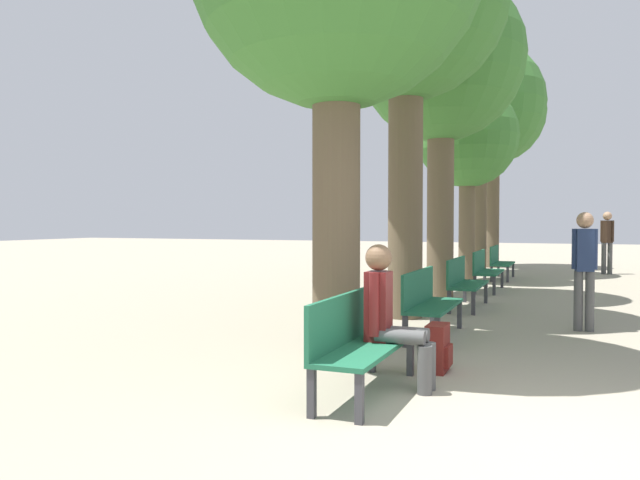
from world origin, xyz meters
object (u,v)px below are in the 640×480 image
(bench_row_3, at_px, (485,268))
(pedestrian_near, at_px, (584,263))
(bench_row_2, at_px, (463,280))
(bench_row_4, at_px, (499,260))
(bench_row_0, at_px, (356,337))
(backpack, at_px, (438,348))
(pedestrian_mid, at_px, (607,238))
(bench_row_1, at_px, (427,299))
(tree_row_1, at_px, (406,5))
(tree_row_3, at_px, (467,139))
(tree_row_5, at_px, (493,114))
(tree_row_4, at_px, (481,105))
(tree_row_2, at_px, (441,62))
(person_seated, at_px, (391,313))

(bench_row_3, relative_size, pedestrian_near, 1.02)
(bench_row_2, distance_m, bench_row_4, 5.73)
(bench_row_0, relative_size, bench_row_2, 1.00)
(bench_row_3, height_order, backpack, bench_row_3)
(pedestrian_mid, bearing_deg, backpack, -99.29)
(bench_row_1, distance_m, bench_row_2, 2.87)
(bench_row_4, distance_m, pedestrian_near, 7.66)
(tree_row_1, xyz_separation_m, tree_row_3, (0.00, 6.09, -1.30))
(tree_row_5, height_order, backpack, tree_row_5)
(tree_row_4, bearing_deg, pedestrian_near, -73.63)
(bench_row_1, bearing_deg, tree_row_2, 98.95)
(bench_row_1, bearing_deg, tree_row_3, 95.03)
(bench_row_0, relative_size, person_seated, 1.28)
(bench_row_1, distance_m, pedestrian_mid, 11.64)
(bench_row_1, relative_size, bench_row_3, 1.00)
(bench_row_2, distance_m, person_seated, 5.48)
(bench_row_2, xyz_separation_m, tree_row_3, (-0.66, 4.68, 3.01))
(tree_row_5, height_order, pedestrian_mid, tree_row_5)
(tree_row_3, bearing_deg, person_seated, -84.95)
(bench_row_4, xyz_separation_m, tree_row_4, (-0.66, 1.29, 4.24))
(pedestrian_near, bearing_deg, tree_row_3, 111.91)
(bench_row_4, xyz_separation_m, tree_row_1, (-0.66, -7.15, 4.31))
(bench_row_2, distance_m, backpack, 4.73)
(bench_row_4, distance_m, tree_row_3, 3.26)
(bench_row_1, xyz_separation_m, bench_row_4, (0.00, 8.60, 0.00))
(bench_row_3, distance_m, tree_row_1, 6.12)
(bench_row_1, height_order, bench_row_4, same)
(pedestrian_mid, bearing_deg, person_seated, -99.87)
(tree_row_1, relative_size, pedestrian_mid, 3.67)
(tree_row_1, xyz_separation_m, backpack, (1.17, -3.28, -4.57))
(bench_row_3, bearing_deg, person_seated, -88.40)
(person_seated, bearing_deg, backpack, 70.69)
(bench_row_3, height_order, pedestrian_mid, pedestrian_mid)
(tree_row_1, xyz_separation_m, tree_row_4, (0.00, 8.44, -0.08))
(tree_row_1, bearing_deg, pedestrian_mid, 71.40)
(bench_row_3, xyz_separation_m, pedestrian_mid, (2.66, 5.59, 0.52))
(bench_row_0, height_order, bench_row_3, same)
(tree_row_3, height_order, tree_row_4, tree_row_4)
(bench_row_2, bearing_deg, tree_row_2, 116.13)
(bench_row_0, relative_size, tree_row_2, 0.26)
(tree_row_1, distance_m, tree_row_5, 11.38)
(bench_row_3, bearing_deg, tree_row_2, -113.72)
(bench_row_0, xyz_separation_m, bench_row_1, (0.00, 2.87, 0.00))
(bench_row_0, relative_size, tree_row_1, 0.25)
(bench_row_2, bearing_deg, pedestrian_near, -41.51)
(backpack, bearing_deg, pedestrian_near, 65.41)
(tree_row_4, relative_size, tree_row_5, 0.98)
(bench_row_2, bearing_deg, tree_row_4, 95.41)
(bench_row_3, height_order, tree_row_1, tree_row_1)
(bench_row_1, height_order, backpack, bench_row_1)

